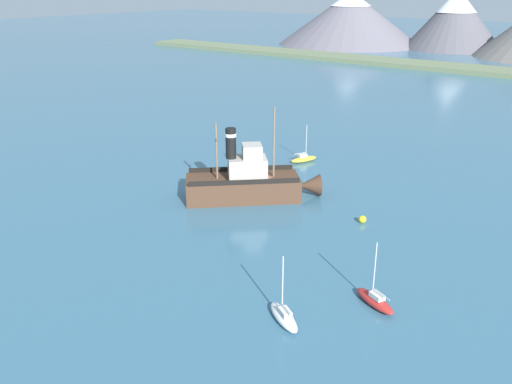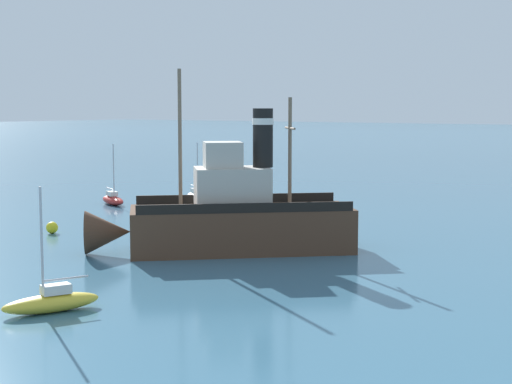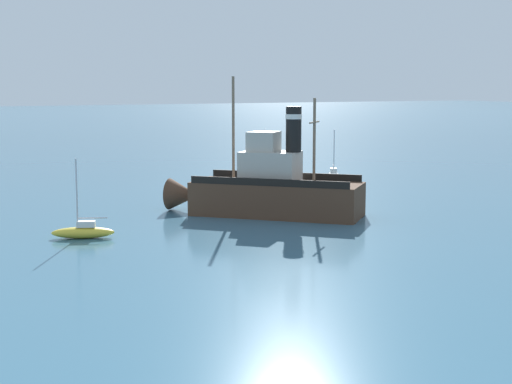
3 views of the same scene
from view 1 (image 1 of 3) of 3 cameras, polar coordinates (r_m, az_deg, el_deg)
name	(u,v)px [view 1 (image 1 of 3)]	position (r m, az deg, el deg)	size (l,w,h in m)	color
ground_plane	(257,199)	(58.24, 0.06, -0.70)	(600.00, 600.00, 0.00)	#38667F
shoreline_strip	(506,73)	(150.96, 24.86, 11.34)	(240.00, 12.00, 1.20)	#6B7A56
old_tugboat	(249,182)	(57.69, -0.79, 1.03)	(12.80, 12.33, 9.90)	#4C3323
sailboat_white	(284,316)	(38.09, 2.95, -12.93)	(3.82, 2.92, 4.90)	white
sailboat_yellow	(304,159)	(70.26, 5.04, 3.50)	(2.51, 3.92, 4.90)	gold
sailboat_red	(375,300)	(40.63, 12.40, -11.05)	(3.91, 2.59, 4.90)	#B22823
mooring_buoy	(362,219)	(53.34, 11.14, -2.84)	(0.74, 0.74, 0.74)	yellow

